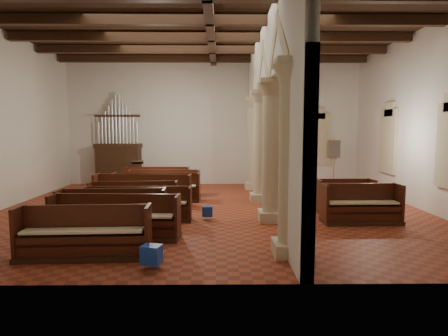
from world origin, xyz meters
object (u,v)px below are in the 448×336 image
processional_banner (334,169)px  pipe_organ (119,157)px  lectern (138,177)px  aisle_pew_0 (361,210)px  nave_pew_0 (85,241)px

processional_banner → pipe_organ: bearing=-160.8°
lectern → aisle_pew_0: 10.13m
processional_banner → nave_pew_0: 13.05m
processional_banner → aisle_pew_0: (-1.42, -7.27, -0.41)m
lectern → processional_banner: bearing=-6.3°
pipe_organ → processional_banner: bearing=-0.0°
aisle_pew_0 → pipe_organ: bearing=139.1°
lectern → aisle_pew_0: size_ratio=0.58×
processional_banner → aisle_pew_0: 7.42m
pipe_organ → nave_pew_0: size_ratio=1.61×
lectern → processional_banner: 9.22m
lectern → nave_pew_0: (0.92, -9.32, -0.17)m
aisle_pew_0 → nave_pew_0: bearing=-159.0°
pipe_organ → nave_pew_0: pipe_organ is taller
nave_pew_0 → pipe_organ: bearing=98.4°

